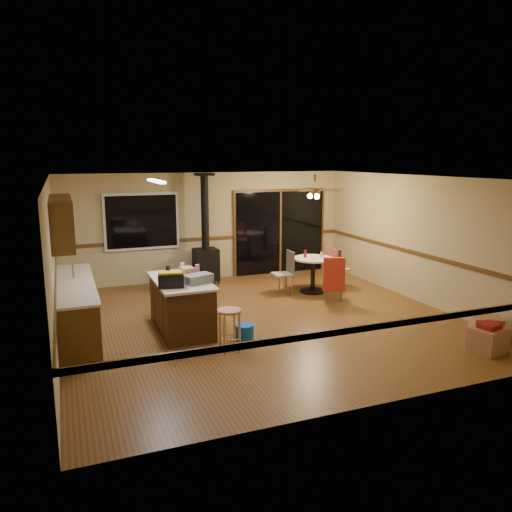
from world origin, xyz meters
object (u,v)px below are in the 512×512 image
kitchen_island (181,305)px  box_under_window (164,280)px  toolbox_black (171,280)px  chair_right (333,264)px  wood_stove (206,253)px  bar_stool (230,330)px  box_corner_a (488,340)px  blue_bucket (244,332)px  dining_table (313,269)px  chair_near (334,274)px  chair_left (287,267)px  toolbox_grey (198,279)px  box_corner_b (486,327)px

kitchen_island → box_under_window: bearing=85.0°
toolbox_black → chair_right: toolbox_black is taller
wood_stove → chair_right: (2.51, -1.64, -0.13)m
bar_stool → box_corner_a: (3.70, -1.48, -0.14)m
blue_bucket → wood_stove: bearing=83.3°
dining_table → chair_near: chair_near is taller
kitchen_island → box_under_window: size_ratio=3.13×
kitchen_island → chair_left: size_ratio=3.26×
dining_table → box_under_window: bearing=154.9°
box_corner_a → toolbox_grey: bearing=148.9°
kitchen_island → toolbox_grey: (0.22, -0.32, 0.52)m
toolbox_black → box_corner_b: 5.24m
chair_right → box_corner_a: chair_right is taller
chair_near → box_under_window: size_ratio=1.31×
chair_left → box_under_window: 2.80m
chair_right → chair_left: bearing=175.6°
bar_stool → box_corner_b: size_ratio=1.46×
bar_stool → chair_left: bearing=50.6°
wood_stove → box_under_window: bearing=-167.5°
bar_stool → box_under_window: size_ratio=1.25×
toolbox_black → chair_near: 3.72m
kitchen_island → wood_stove: bearing=66.9°
bar_stool → blue_bucket: bearing=44.3°
wood_stove → blue_bucket: bearing=-96.7°
box_under_window → bar_stool: bearing=-86.9°
bar_stool → chair_right: chair_right is taller
kitchen_island → chair_left: (2.69, 1.49, 0.14)m
toolbox_black → bar_stool: toolbox_black is taller
wood_stove → box_corner_a: size_ratio=5.01×
box_corner_a → dining_table: bearing=102.1°
dining_table → chair_right: chair_right is taller
wood_stove → bar_stool: (-0.83, -4.27, -0.39)m
toolbox_grey → bar_stool: toolbox_grey is taller
blue_bucket → chair_right: 3.76m
toolbox_grey → box_corner_a: size_ratio=0.94×
dining_table → box_under_window: size_ratio=1.66×
bar_stool → box_corner_b: 4.26m
chair_left → box_corner_a: bearing=-70.6°
wood_stove → toolbox_black: (-1.55, -3.48, 0.28)m
chair_near → box_under_window: chair_near is taller
dining_table → box_under_window: (-3.04, 1.42, -0.32)m
chair_right → box_under_window: 3.85m
toolbox_grey → box_corner_a: bearing=-31.1°
toolbox_black → toolbox_grey: bearing=13.6°
bar_stool → dining_table: dining_table is taller
blue_bucket → chair_near: size_ratio=0.46×
blue_bucket → box_corner_a: bearing=-29.0°
toolbox_black → blue_bucket: toolbox_black is taller
bar_stool → box_corner_a: bar_stool is taller
box_corner_a → wood_stove: bearing=116.5°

